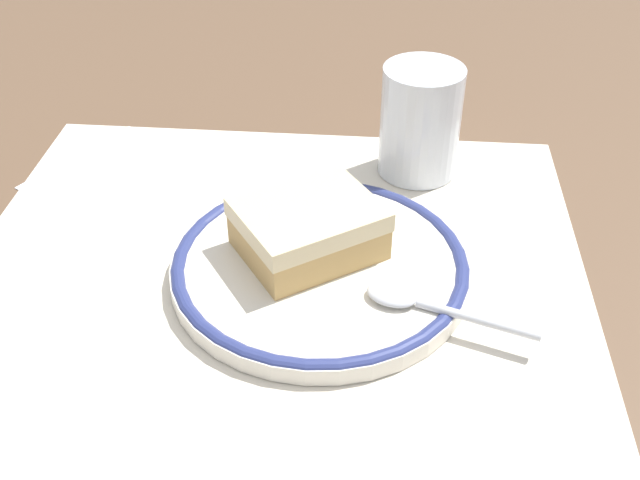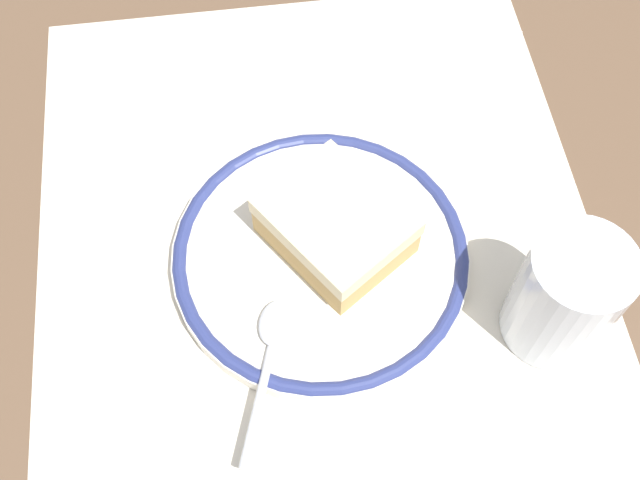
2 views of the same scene
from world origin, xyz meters
name	(u,v)px [view 1 (image 1 of 2)]	position (x,y,z in m)	size (l,w,h in m)	color
ground_plane	(272,274)	(0.00, 0.00, 0.00)	(2.40, 2.40, 0.00)	brown
placemat	(272,273)	(0.00, 0.00, 0.00)	(0.48, 0.43, 0.00)	beige
plate	(320,266)	(-0.04, 0.00, 0.01)	(0.22, 0.22, 0.02)	silver
cake_slice	(308,228)	(-0.03, -0.01, 0.04)	(0.13, 0.12, 0.04)	tan
spoon	(416,301)	(-0.11, 0.04, 0.02)	(0.12, 0.05, 0.01)	silver
cup	(420,127)	(-0.11, -0.16, 0.05)	(0.07, 0.07, 0.10)	silver
napkin	(119,173)	(0.16, -0.13, 0.00)	(0.14, 0.12, 0.00)	white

